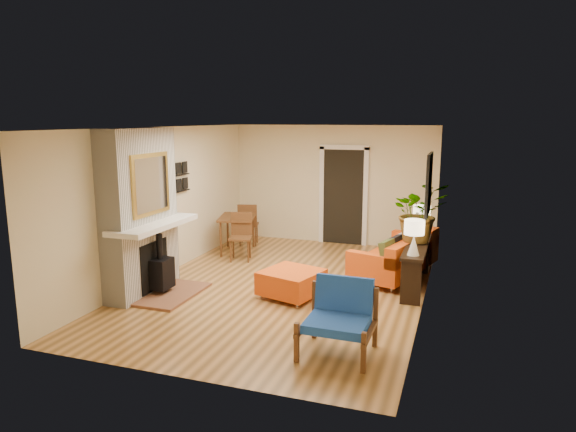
# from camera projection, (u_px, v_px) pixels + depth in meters

# --- Properties ---
(room_shell) EXTENTS (6.50, 6.50, 6.50)m
(room_shell) POSITION_uv_depth(u_px,v_px,m) (354.00, 192.00, 10.55)
(room_shell) COLOR tan
(room_shell) RESTS_ON ground
(fireplace) EXTENTS (1.09, 1.68, 2.60)m
(fireplace) POSITION_uv_depth(u_px,v_px,m) (142.00, 216.00, 8.00)
(fireplace) COLOR white
(fireplace) RESTS_ON ground
(sofa) EXTENTS (1.40, 2.22, 0.81)m
(sofa) POSITION_uv_depth(u_px,v_px,m) (399.00, 256.00, 9.04)
(sofa) COLOR silver
(sofa) RESTS_ON ground
(ottoman) EXTENTS (1.02, 1.02, 0.42)m
(ottoman) POSITION_uv_depth(u_px,v_px,m) (291.00, 282.00, 7.98)
(ottoman) COLOR silver
(ottoman) RESTS_ON ground
(blue_chair) EXTENTS (0.83, 0.82, 0.86)m
(blue_chair) POSITION_uv_depth(u_px,v_px,m) (340.00, 313.00, 6.10)
(blue_chair) COLOR brown
(blue_chair) RESTS_ON ground
(dining_table) EXTENTS (1.06, 1.76, 0.92)m
(dining_table) POSITION_uv_depth(u_px,v_px,m) (241.00, 223.00, 10.59)
(dining_table) COLOR brown
(dining_table) RESTS_ON ground
(console_table) EXTENTS (0.34, 1.85, 0.72)m
(console_table) POSITION_uv_depth(u_px,v_px,m) (417.00, 254.00, 8.35)
(console_table) COLOR black
(console_table) RESTS_ON ground
(lamp_near) EXTENTS (0.30, 0.30, 0.54)m
(lamp_near) POSITION_uv_depth(u_px,v_px,m) (414.00, 233.00, 7.62)
(lamp_near) COLOR white
(lamp_near) RESTS_ON console_table
(lamp_far) EXTENTS (0.30, 0.30, 0.54)m
(lamp_far) POSITION_uv_depth(u_px,v_px,m) (422.00, 217.00, 8.88)
(lamp_far) COLOR white
(lamp_far) RESTS_ON console_table
(houseplant) EXTENTS (1.14, 1.07, 1.00)m
(houseplant) POSITION_uv_depth(u_px,v_px,m) (419.00, 212.00, 8.43)
(houseplant) COLOR #1E5919
(houseplant) RESTS_ON console_table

